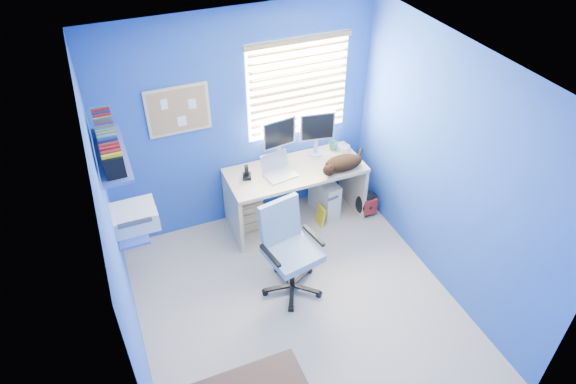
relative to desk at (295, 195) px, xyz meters
name	(u,v)px	position (x,y,z in m)	size (l,w,h in m)	color
floor	(299,308)	(-0.49, -1.26, -0.37)	(3.00, 3.20, 0.00)	#BAA996
ceiling	(304,74)	(-0.49, -1.26, 2.13)	(3.00, 3.20, 0.00)	white
wall_back	(241,123)	(-0.49, 0.34, 0.88)	(3.00, 0.01, 2.50)	blue
wall_front	(404,365)	(-0.49, -2.86, 0.88)	(3.00, 0.01, 2.50)	blue
wall_left	(120,260)	(-1.99, -1.26, 0.88)	(0.01, 3.20, 2.50)	blue
wall_right	(448,172)	(1.01, -1.26, 0.88)	(0.01, 3.20, 2.50)	blue
desk	(295,195)	(0.00, 0.00, 0.00)	(1.55, 0.65, 0.74)	#CEBA81
laptop	(280,167)	(-0.20, -0.05, 0.48)	(0.33, 0.26, 0.22)	silver
monitor_left	(279,140)	(-0.11, 0.23, 0.64)	(0.40, 0.12, 0.54)	silver
monitor_right	(316,133)	(0.34, 0.20, 0.64)	(0.40, 0.12, 0.54)	silver
phone	(247,171)	(-0.55, 0.05, 0.45)	(0.09, 0.11, 0.17)	black
mug	(333,146)	(0.56, 0.19, 0.42)	(0.10, 0.09, 0.10)	#3F846D
cd_spindle	(344,148)	(0.67, 0.12, 0.41)	(0.13, 0.13, 0.07)	silver
cat	(343,163)	(0.49, -0.19, 0.45)	(0.45, 0.23, 0.16)	black
tower_pc	(324,196)	(0.39, 0.02, -0.14)	(0.19, 0.44, 0.45)	beige
drawer_boxes	(245,207)	(-0.57, 0.13, -0.10)	(0.35, 0.28, 0.54)	tan
yellow_book	(321,216)	(0.25, -0.18, -0.25)	(0.03, 0.17, 0.24)	yellow
backpack	(367,203)	(0.84, -0.23, -0.20)	(0.29, 0.22, 0.34)	black
office_chair	(290,260)	(-0.46, -0.94, 0.00)	(0.68, 0.68, 0.99)	black
window_blinds	(298,88)	(0.16, 0.31, 1.18)	(1.15, 0.05, 1.10)	white
corkboard	(178,110)	(-1.14, 0.33, 1.18)	(0.64, 0.02, 0.52)	#CEBA81
wall_shelves	(120,182)	(-1.84, -0.51, 1.06)	(0.42, 0.90, 1.05)	#3954B1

